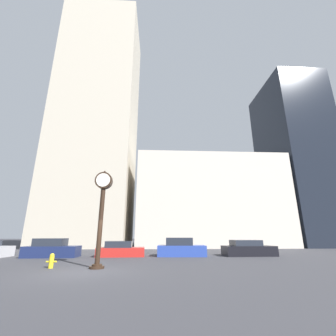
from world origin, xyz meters
name	(u,v)px	position (x,y,z in m)	size (l,w,h in m)	color
ground_plane	(82,272)	(0.00, 0.00, 0.00)	(200.00, 200.00, 0.00)	#38383D
building_tall_tower	(99,122)	(-6.83, 24.00, 20.73)	(12.40, 12.00, 41.46)	#BCB29E
building_storefront_row	(208,203)	(11.76, 24.00, 6.63)	(21.91, 12.00, 13.26)	beige
building_glass_modern	(295,160)	(27.49, 24.00, 14.31)	(8.54, 12.00, 28.61)	black
street_clock	(102,205)	(0.38, 1.22, 3.34)	(0.97, 0.78, 5.37)	black
car_navy	(52,249)	(-4.86, 7.77, 0.61)	(4.15, 1.90, 1.45)	#19234C
car_red	(121,250)	(0.56, 8.20, 0.51)	(3.95, 2.04, 1.22)	red
car_blue	(181,248)	(5.61, 8.16, 0.62)	(4.10, 2.07, 1.49)	#28429E
car_black	(248,249)	(11.39, 8.14, 0.55)	(4.34, 2.01, 1.29)	black
fire_hydrant_near	(51,261)	(-2.11, 1.47, 0.38)	(0.55, 0.24, 0.75)	yellow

